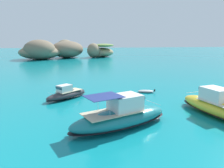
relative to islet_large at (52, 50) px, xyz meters
name	(u,v)px	position (x,y,z in m)	size (l,w,h in m)	color
ground_plane	(131,114)	(18.52, -76.90, -3.67)	(400.00, 400.00, 0.00)	#0F7F89
islet_large	(52,50)	(0.00, 0.00, 0.00)	(31.13, 25.78, 8.37)	#84755B
islet_small	(99,51)	(21.47, 4.98, -0.73)	(14.81, 15.79, 6.69)	#84755B
motorboat_teal	(121,117)	(16.67, -80.36, -2.58)	(11.34, 7.37, 3.42)	#19727A
motorboat_yellow	(218,107)	(28.08, -78.66, -2.62)	(5.58, 11.09, 3.13)	yellow
motorboat_charcoal	(66,94)	(10.65, -68.99, -2.97)	(6.59, 6.30, 2.07)	#2D2D33
dinghy_tender	(146,91)	(23.21, -67.09, -3.44)	(2.87, 1.68, 0.58)	#B2B2B2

